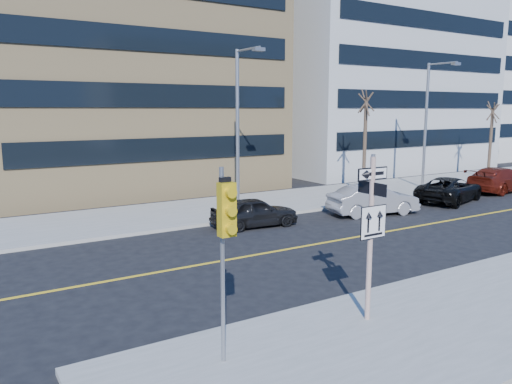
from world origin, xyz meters
TOP-DOWN VIEW (x-y plane):
  - ground at (0.00, 0.00)m, footprint 120.00×120.00m
  - far_sidewalk at (18.00, 12.00)m, footprint 66.00×6.00m
  - road_centerline at (12.00, 4.00)m, footprint 40.00×0.14m
  - sign_pole at (0.00, -2.51)m, footprint 0.92×0.92m
  - traffic_signal at (-4.00, -2.66)m, footprint 0.32×0.45m
  - parked_car_a at (3.05, 7.83)m, footprint 2.00×4.11m
  - parked_car_b at (9.50, 6.93)m, footprint 2.52×4.81m
  - parked_car_c at (15.80, 7.22)m, footprint 3.76×5.61m
  - parked_car_d at (21.47, 7.82)m, footprint 2.86×5.71m
  - streetlight_a at (4.00, 10.76)m, footprint 0.55×2.25m
  - streetlight_b at (18.00, 10.76)m, footprint 0.55×2.25m
  - street_tree_west at (13.00, 11.30)m, footprint 1.80×1.80m
  - street_tree_east at (26.00, 11.60)m, footprint 1.80×1.80m
  - building_brick at (2.00, 25.00)m, footprint 18.00×18.00m
  - building_grey_mid at (24.00, 24.00)m, footprint 20.00×16.00m
  - building_grey_far at (45.00, 27.00)m, footprint 18.00×18.00m

SIDE VIEW (x-z plane):
  - ground at x=0.00m, z-range 0.00..0.00m
  - road_centerline at x=12.00m, z-range 0.00..0.01m
  - far_sidewalk at x=18.00m, z-range 0.00..0.15m
  - parked_car_a at x=3.05m, z-range 0.00..1.35m
  - parked_car_c at x=15.80m, z-range 0.00..1.43m
  - parked_car_b at x=9.50m, z-range 0.00..1.51m
  - parked_car_d at x=21.47m, z-range 0.00..1.59m
  - sign_pole at x=0.00m, z-range 0.41..4.47m
  - traffic_signal at x=-4.00m, z-range 1.03..5.03m
  - streetlight_a at x=4.00m, z-range 0.76..8.76m
  - streetlight_b at x=18.00m, z-range 0.76..8.76m
  - street_tree_east at x=26.00m, z-range 2.07..7.82m
  - street_tree_west at x=13.00m, z-range 2.35..8.70m
  - building_grey_mid at x=24.00m, z-range 0.00..15.00m
  - building_grey_far at x=45.00m, z-range 0.00..16.00m
  - building_brick at x=2.00m, z-range 0.00..18.00m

